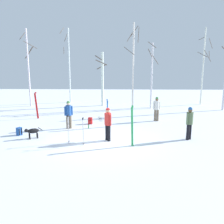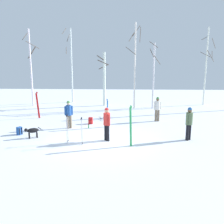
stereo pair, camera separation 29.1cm
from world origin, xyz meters
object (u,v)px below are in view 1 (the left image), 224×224
ski_poles_1 (83,131)px  birch_tree_5 (203,65)px  ski_pair_lying_0 (100,119)px  person_0 (190,121)px  water_bottle_0 (89,126)px  birch_tree_3 (133,65)px  birch_tree_1 (69,65)px  ski_pair_planted_2 (36,105)px  person_2 (69,113)px  birch_tree_4 (152,75)px  ski_pair_planted_1 (107,113)px  backpack_0 (19,131)px  backpack_1 (90,121)px  person_3 (157,107)px  person_1 (108,122)px  birch_tree_0 (28,67)px  birch_tree_2 (102,78)px  dog (32,131)px  ski_poles_0 (68,128)px  ski_pair_planted_0 (132,126)px

ski_poles_1 → birch_tree_5: 16.97m
ski_pair_lying_0 → person_0: bearing=-43.5°
water_bottle_0 → birch_tree_3: (3.09, 7.40, 3.90)m
birch_tree_1 → birch_tree_3: bearing=-28.5°
ski_pair_planted_2 → birch_tree_1: (0.63, 8.34, 3.11)m
birch_tree_3 → water_bottle_0: bearing=-112.6°
ski_pair_lying_0 → ski_poles_1: (-0.29, -5.89, 0.72)m
person_2 → birch_tree_4: 9.85m
ski_pair_planted_1 → ski_pair_lying_0: 2.62m
ski_pair_lying_0 → birch_tree_5: (9.84, 7.32, 3.98)m
ski_pair_planted_1 → birch_tree_3: bearing=74.5°
ski_pair_planted_2 → backpack_0: size_ratio=4.49×
backpack_0 → birch_tree_4: size_ratio=0.07×
backpack_1 → person_3: bearing=13.3°
person_1 → birch_tree_4: 10.64m
water_bottle_0 → birch_tree_5: 14.94m
birch_tree_5 → birch_tree_3: bearing=-159.8°
backpack_0 → birch_tree_1: size_ratio=0.05×
ski_pair_planted_1 → birch_tree_0: bearing=135.3°
ski_pair_lying_0 → birch_tree_3: bearing=60.9°
birch_tree_2 → backpack_0: bearing=-109.7°
dog → ski_pair_planted_2: size_ratio=0.41×
birch_tree_4 → birch_tree_5: size_ratio=0.78×
dog → person_3: bearing=31.6°
water_bottle_0 → person_1: bearing=-60.7°
ski_poles_1 → backpack_0: 4.16m
backpack_1 → water_bottle_0: (0.05, -1.15, -0.10)m
backpack_1 → birch_tree_0: bearing=133.7°
ski_pair_planted_1 → ski_poles_0: size_ratio=1.26×
person_1 → ski_pair_planted_0: 1.40m
birch_tree_2 → birch_tree_5: birch_tree_5 is taller
person_0 → person_3: same height
ski_pair_planted_2 → ski_poles_0: size_ratio=1.39×
person_0 → birch_tree_3: 10.21m
ski_pair_planted_2 → backpack_0: bearing=-82.1°
ski_pair_lying_0 → ski_poles_1: size_ratio=1.27×
person_0 → birch_tree_0: bearing=140.2°
person_1 → ski_pair_planted_1: bearing=94.2°
ski_pair_lying_0 → backpack_1: backpack_1 is taller
ski_pair_planted_1 → backpack_1: size_ratio=4.08×
backpack_0 → birch_tree_3: birch_tree_3 is taller
person_1 → ski_poles_0: 1.98m
person_2 → birch_tree_5: birch_tree_5 is taller
person_1 → birch_tree_3: bearing=79.8°
birch_tree_4 → person_2: bearing=-128.6°
ski_poles_1 → birch_tree_2: size_ratio=0.26×
ski_pair_planted_2 → person_3: bearing=-3.1°
ski_pair_planted_2 → birch_tree_4: 10.43m
dog → ski_poles_0: ski_poles_0 is taller
dog → birch_tree_1: birch_tree_1 is taller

